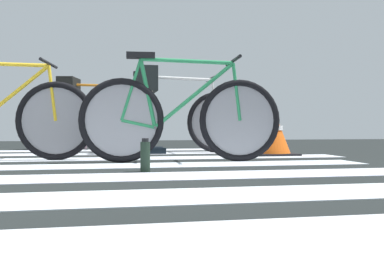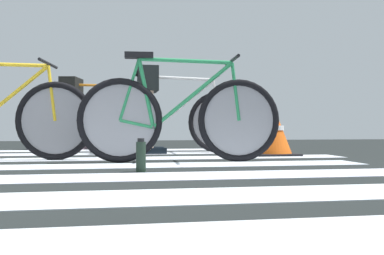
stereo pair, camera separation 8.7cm
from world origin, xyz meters
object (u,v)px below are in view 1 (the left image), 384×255
bicycle_4_of_4 (92,121)px  cyclist_4_of_4 (69,103)px  water_bottle (145,156)px  cyclist_3_of_4 (147,98)px  traffic_cone (272,132)px  bicycle_3_of_4 (174,120)px  bicycle_1_of_4 (181,117)px

bicycle_4_of_4 → cyclist_4_of_4: (-0.31, 0.06, 0.24)m
bicycle_4_of_4 → water_bottle: 3.12m
water_bottle → bicycle_4_of_4: bearing=98.9°
water_bottle → cyclist_3_of_4: bearing=84.9°
cyclist_3_of_4 → water_bottle: (-0.18, -2.03, -0.53)m
cyclist_4_of_4 → traffic_cone: (2.26, -1.66, -0.37)m
bicycle_3_of_4 → cyclist_4_of_4: 1.70m
cyclist_4_of_4 → water_bottle: 3.27m
cyclist_3_of_4 → bicycle_3_of_4: bearing=0.0°
bicycle_3_of_4 → bicycle_4_of_4: bearing=132.3°
bicycle_1_of_4 → bicycle_3_of_4: (0.12, 1.29, 0.00)m
bicycle_1_of_4 → traffic_cone: size_ratio=3.26×
bicycle_4_of_4 → traffic_cone: 2.53m
cyclist_4_of_4 → cyclist_3_of_4: bearing=-38.1°
cyclist_4_of_4 → bicycle_1_of_4: bearing=-53.6°
bicycle_4_of_4 → traffic_cone: bicycle_4_of_4 is taller
bicycle_1_of_4 → traffic_cone: (1.11, 0.73, -0.13)m
cyclist_3_of_4 → cyclist_4_of_4: bearing=130.6°
bicycle_3_of_4 → traffic_cone: (0.98, -0.56, -0.13)m
bicycle_4_of_4 → traffic_cone: (1.95, -1.60, -0.13)m
bicycle_3_of_4 → water_bottle: bicycle_3_of_4 is taller
bicycle_1_of_4 → cyclist_4_of_4: bearing=119.2°
cyclist_3_of_4 → bicycle_1_of_4: bearing=-82.4°
bicycle_3_of_4 → cyclist_4_of_4: bearing=138.6°
cyclist_3_of_4 → cyclist_4_of_4: 1.46m
bicycle_1_of_4 → water_bottle: 0.87m
bicycle_3_of_4 → cyclist_4_of_4: cyclist_4_of_4 is taller
bicycle_1_of_4 → bicycle_3_of_4: same height
bicycle_3_of_4 → traffic_cone: 1.14m
bicycle_1_of_4 → water_bottle: bicycle_1_of_4 is taller
water_bottle → bicycle_1_of_4: bearing=63.6°
bicycle_1_of_4 → cyclist_4_of_4: 2.66m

